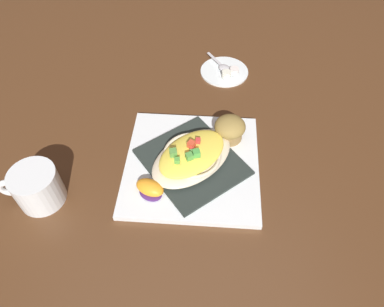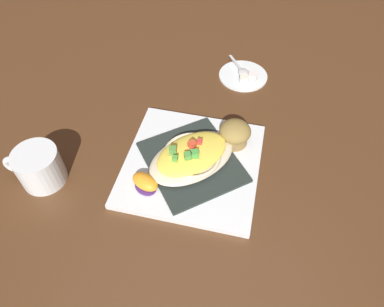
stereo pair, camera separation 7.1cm
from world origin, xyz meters
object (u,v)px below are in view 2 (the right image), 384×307
(square_plate, at_px, (192,164))
(creamer_saucer, at_px, (243,75))
(coffee_mug, at_px, (40,168))
(spoon, at_px, (243,71))
(muffin, at_px, (235,133))
(gratin_dish, at_px, (192,156))
(creamer_cup_0, at_px, (244,78))
(orange_garnish, at_px, (145,182))
(creamer_cup_1, at_px, (253,76))

(square_plate, bearing_deg, creamer_saucer, 67.53)
(coffee_mug, relative_size, spoon, 1.22)
(square_plate, height_order, muffin, muffin)
(gratin_dish, distance_m, coffee_mug, 0.30)
(spoon, xyz_separation_m, creamer_cup_0, (0.00, -0.03, 0.00))
(muffin, xyz_separation_m, coffee_mug, (-0.39, -0.10, -0.01))
(orange_garnish, bearing_deg, creamer_cup_0, 57.45)
(muffin, distance_m, orange_garnish, 0.22)
(muffin, xyz_separation_m, creamer_cup_0, (0.03, 0.21, -0.02))
(creamer_saucer, height_order, creamer_cup_1, creamer_cup_1)
(gratin_dish, relative_size, creamer_cup_0, 9.28)
(gratin_dish, bearing_deg, square_plate, 39.33)
(creamer_saucer, xyz_separation_m, creamer_cup_1, (0.02, -0.02, 0.01))
(muffin, height_order, spoon, muffin)
(square_plate, xyz_separation_m, creamer_cup_0, (0.12, 0.27, 0.01))
(gratin_dish, bearing_deg, coffee_mug, -172.25)
(gratin_dish, bearing_deg, muffin, 33.85)
(square_plate, relative_size, spoon, 2.86)
(gratin_dish, bearing_deg, creamer_cup_1, 62.62)
(gratin_dish, height_order, orange_garnish, gratin_dish)
(muffin, bearing_deg, gratin_dish, -146.15)
(creamer_cup_1, bearing_deg, gratin_dish, -117.38)
(muffin, distance_m, creamer_saucer, 0.25)
(muffin, bearing_deg, creamer_cup_0, 80.73)
(coffee_mug, relative_size, creamer_cup_1, 4.92)
(coffee_mug, distance_m, creamer_saucer, 0.55)
(gratin_dish, height_order, creamer_cup_1, gratin_dish)
(square_plate, relative_size, muffin, 4.12)
(spoon, distance_m, creamer_cup_1, 0.03)
(gratin_dish, height_order, coffee_mug, coffee_mug)
(coffee_mug, bearing_deg, gratin_dish, 7.75)
(square_plate, bearing_deg, creamer_cup_0, 65.59)
(square_plate, bearing_deg, creamer_cup_1, 62.63)
(spoon, relative_size, creamer_cup_0, 4.03)
(gratin_dish, distance_m, creamer_cup_1, 0.32)
(gratin_dish, relative_size, spoon, 2.30)
(square_plate, bearing_deg, orange_garnish, -145.73)
(square_plate, distance_m, creamer_saucer, 0.33)
(gratin_dish, relative_size, creamer_saucer, 1.75)
(muffin, bearing_deg, spoon, 82.25)
(gratin_dish, height_order, creamer_saucer, gratin_dish)
(creamer_cup_1, bearing_deg, creamer_cup_0, -155.85)
(coffee_mug, height_order, creamer_cup_0, coffee_mug)
(muffin, distance_m, spoon, 0.25)
(creamer_cup_0, bearing_deg, muffin, -99.27)
(creamer_saucer, bearing_deg, coffee_mug, -141.09)
(orange_garnish, height_order, creamer_cup_1, orange_garnish)
(square_plate, bearing_deg, spoon, 68.17)
(coffee_mug, distance_m, spoon, 0.55)
(muffin, xyz_separation_m, creamer_cup_1, (0.06, 0.22, -0.02))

